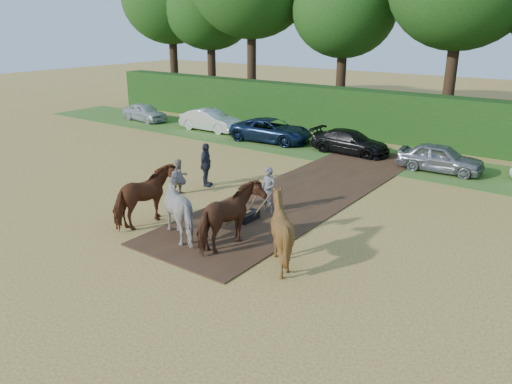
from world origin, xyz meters
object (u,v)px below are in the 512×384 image
object	(u,v)px
spectator_near	(180,177)
plough_team	(210,212)
spectator_far	(206,165)
parked_cars	(350,143)

from	to	relation	value
spectator_near	plough_team	xyz separation A→B (m)	(4.25, -2.90, 0.29)
spectator_near	spectator_far	bearing A→B (deg)	7.56
spectator_near	spectator_far	xyz separation A→B (m)	(0.14, 1.54, 0.20)
spectator_far	plough_team	bearing A→B (deg)	-159.76
spectator_far	spectator_near	bearing A→B (deg)	152.22
spectator_far	plough_team	distance (m)	6.05
plough_team	parked_cars	distance (m)	13.47
spectator_near	parked_cars	world-z (taller)	spectator_near
spectator_near	spectator_far	world-z (taller)	spectator_far
plough_team	spectator_near	bearing A→B (deg)	145.75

